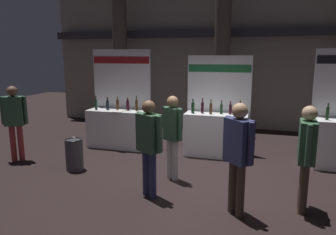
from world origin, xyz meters
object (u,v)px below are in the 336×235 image
object	(u,v)px
trash_bin	(74,154)
visitor_1	(14,116)
visitor_5	(238,149)
visitor_0	(172,132)
exhibitor_booth_0	(118,124)
exhibitor_booth_1	(216,130)
visitor_3	(307,149)
visitor_2	(149,140)

from	to	relation	value
trash_bin	visitor_1	xyz separation A→B (m)	(-1.59, 0.16, 0.70)
trash_bin	visitor_5	distance (m)	3.63
trash_bin	visitor_0	world-z (taller)	visitor_0
exhibitor_booth_0	visitor_5	bearing A→B (deg)	-41.03
visitor_0	visitor_5	world-z (taller)	visitor_5
visitor_0	visitor_5	bearing A→B (deg)	-7.05
exhibitor_booth_0	visitor_5	distance (m)	4.37
visitor_1	trash_bin	bearing A→B (deg)	152.38
exhibitor_booth_1	visitor_5	size ratio (longest dim) A/B	1.38
trash_bin	visitor_1	distance (m)	1.74
visitor_0	visitor_3	size ratio (longest dim) A/B	0.99
trash_bin	exhibitor_booth_1	bearing A→B (deg)	34.66
trash_bin	visitor_5	world-z (taller)	visitor_5
visitor_0	exhibitor_booth_1	bearing A→B (deg)	104.10
exhibitor_booth_0	visitor_0	xyz separation A→B (m)	(1.98, -1.78, 0.34)
trash_bin	visitor_0	distance (m)	2.21
visitor_0	visitor_1	bearing A→B (deg)	-148.84
exhibitor_booth_0	visitor_3	world-z (taller)	exhibitor_booth_0
visitor_3	visitor_0	bearing A→B (deg)	-103.31
exhibitor_booth_0	visitor_5	world-z (taller)	exhibitor_booth_0
visitor_1	visitor_2	bearing A→B (deg)	143.46
exhibitor_booth_1	visitor_2	xyz separation A→B (m)	(-0.75, -2.63, 0.39)
exhibitor_booth_1	visitor_1	xyz separation A→B (m)	(-4.29, -1.71, 0.42)
exhibitor_booth_0	visitor_2	world-z (taller)	exhibitor_booth_0
visitor_2	visitor_3	distance (m)	2.46
exhibitor_booth_1	visitor_0	bearing A→B (deg)	-108.18
trash_bin	visitor_5	bearing A→B (deg)	-16.01
visitor_1	visitor_0	bearing A→B (deg)	156.98
visitor_2	exhibitor_booth_1	bearing A→B (deg)	-74.35
visitor_5	visitor_1	bearing A→B (deg)	-147.13
exhibitor_booth_1	visitor_3	xyz separation A→B (m)	(1.70, -2.47, 0.39)
exhibitor_booth_0	exhibitor_booth_1	world-z (taller)	exhibitor_booth_0
exhibitor_booth_0	trash_bin	distance (m)	1.90
visitor_2	visitor_5	xyz separation A→B (m)	(1.47, -0.22, 0.03)
visitor_0	visitor_3	distance (m)	2.38
exhibitor_booth_0	visitor_0	distance (m)	2.68
exhibitor_booth_0	visitor_1	size ratio (longest dim) A/B	1.47
trash_bin	visitor_3	world-z (taller)	visitor_3
visitor_2	trash_bin	bearing A→B (deg)	10.22
visitor_3	visitor_2	bearing A→B (deg)	-82.75
visitor_1	visitor_3	world-z (taller)	visitor_1
visitor_1	visitor_2	size ratio (longest dim) A/B	1.03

